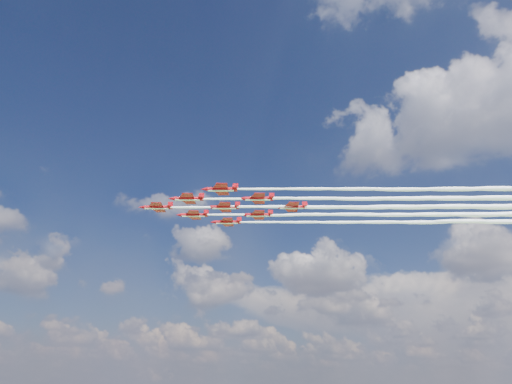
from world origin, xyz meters
TOP-DOWN VIEW (x-y plane):
  - jet_lead at (24.13, 27.25)m, footprint 95.67×73.84m
  - jet_row2_port at (35.40, 27.67)m, footprint 95.67×73.84m
  - jet_row2_starb at (27.47, 38.03)m, footprint 95.67×73.84m
  - jet_row3_port at (46.68, 28.09)m, footprint 95.67×73.84m
  - jet_row3_centre at (38.75, 38.45)m, footprint 95.67×73.84m
  - jet_row3_starb at (30.82, 48.80)m, footprint 95.67×73.84m
  - jet_row4_port at (50.03, 38.86)m, footprint 95.67×73.84m
  - jet_row4_starb at (42.10, 49.22)m, footprint 95.67×73.84m
  - jet_tail at (53.37, 49.64)m, footprint 95.67×73.84m

SIDE VIEW (x-z plane):
  - jet_lead at x=24.13m, z-range 86.25..88.58m
  - jet_row2_port at x=35.40m, z-range 86.25..88.58m
  - jet_row2_starb at x=27.47m, z-range 86.25..88.58m
  - jet_row3_port at x=46.68m, z-range 86.25..88.58m
  - jet_row3_centre at x=38.75m, z-range 86.25..88.58m
  - jet_row3_starb at x=30.82m, z-range 86.25..88.58m
  - jet_row4_port at x=50.03m, z-range 86.25..88.58m
  - jet_row4_starb at x=42.10m, z-range 86.25..88.58m
  - jet_tail at x=53.37m, z-range 86.25..88.58m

